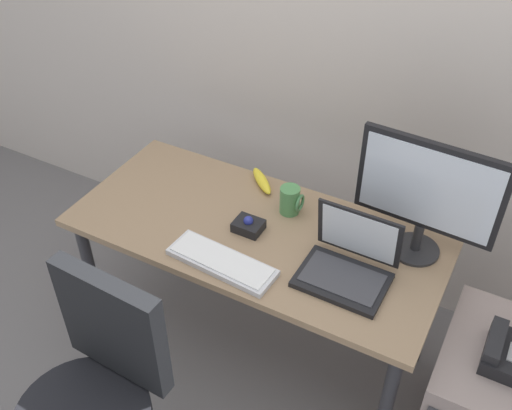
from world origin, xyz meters
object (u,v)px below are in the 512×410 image
keyboard (222,262)px  coffee_mug (291,200)px  trackball_mouse (248,225)px  desk_phone (509,354)px  file_cabinet (488,408)px  banana (262,181)px  monitor_main (428,193)px  laptop (348,263)px

keyboard → coffee_mug: (0.09, 0.39, 0.04)m
trackball_mouse → desk_phone: bearing=-2.9°
desk_phone → file_cabinet: bearing=63.2°
file_cabinet → banana: bearing=164.0°
banana → keyboard: bearing=-78.7°
desk_phone → coffee_mug: coffee_mug is taller
file_cabinet → trackball_mouse: 1.10m
file_cabinet → monitor_main: monitor_main is taller
trackball_mouse → banana: 0.29m
laptop → banana: laptop is taller
keyboard → banana: size_ratio=2.20×
file_cabinet → laptop: 0.75m
monitor_main → banana: 0.74m
coffee_mug → laptop: bearing=-33.3°
trackball_mouse → keyboard: bearing=-87.9°
monitor_main → keyboard: 0.76m
desk_phone → trackball_mouse: bearing=177.1°
file_cabinet → trackball_mouse: (-1.01, 0.03, 0.43)m
laptop → trackball_mouse: laptop is taller
desk_phone → coffee_mug: bearing=166.0°
coffee_mug → desk_phone: bearing=-14.0°
desk_phone → monitor_main: (-0.40, 0.24, 0.35)m
trackball_mouse → monitor_main: bearing=17.7°
trackball_mouse → banana: trackball_mouse is taller
banana → file_cabinet: bearing=-16.0°
laptop → monitor_main: bearing=52.7°
monitor_main → keyboard: (-0.59, -0.40, -0.26)m
desk_phone → banana: size_ratio=1.05×
coffee_mug → banana: coffee_mug is taller
desk_phone → keyboard: bearing=-170.8°
monitor_main → trackball_mouse: bearing=-162.3°
keyboard → trackball_mouse: (-0.01, 0.21, 0.01)m
trackball_mouse → laptop: bearing=-5.5°
file_cabinet → desk_phone: (-0.01, -0.02, 0.33)m
keyboard → coffee_mug: size_ratio=3.63×
monitor_main → keyboard: size_ratio=1.21×
laptop → banana: size_ratio=1.65×
keyboard → coffee_mug: 0.40m
coffee_mug → file_cabinet: bearing=-12.9°
banana → monitor_main: bearing=-7.4°
laptop → coffee_mug: laptop is taller
file_cabinet → desk_phone: desk_phone is taller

